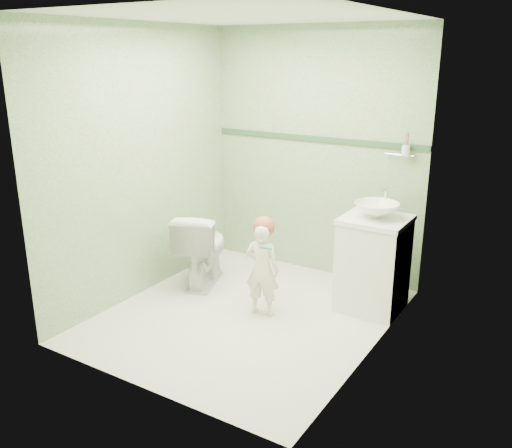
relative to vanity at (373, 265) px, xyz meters
The scene contains 12 objects.
ground 1.16m from the vanity, 140.19° to the right, with size 2.50×2.50×0.00m, color white.
room_shell 1.35m from the vanity, 140.19° to the right, with size 2.50×2.54×2.40m.
trim_stripe 1.38m from the vanity, 147.36° to the left, with size 2.20×0.02×0.05m, color #2E5132.
vanity is the anchor object (origin of this frame).
counter 0.41m from the vanity, ahead, with size 0.54×0.52×0.04m, color white.
basin 0.49m from the vanity, ahead, with size 0.37×0.37×0.13m, color white.
faucet 0.60m from the vanity, 90.00° to the left, with size 0.03×0.13×0.18m.
cup_holder 1.05m from the vanity, 83.74° to the left, with size 0.26×0.07×0.21m.
toilet 1.61m from the vanity, 168.15° to the right, with size 0.41×0.71×0.72m, color white.
toddler 0.96m from the vanity, 141.77° to the right, with size 0.30×0.19×0.81m, color silver.
hair_cap 1.01m from the vanity, 142.96° to the right, with size 0.18×0.18×0.18m, color #A15136.
teal_toothbrush 1.00m from the vanity, 133.13° to the right, with size 0.11×0.14×0.08m.
Camera 1 is at (2.29, -3.55, 2.15)m, focal length 38.47 mm.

